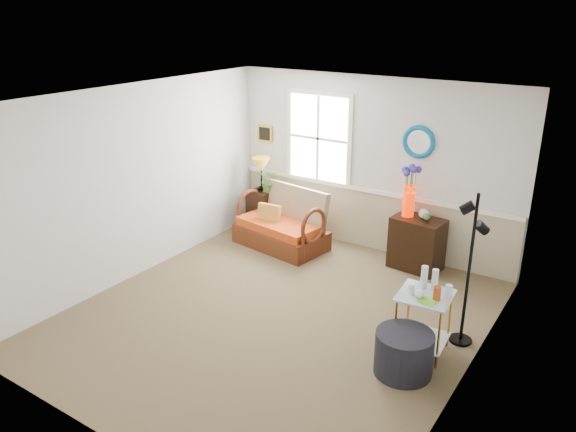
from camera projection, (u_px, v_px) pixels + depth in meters
The scene contains 19 objects.
floor at pixel (276, 315), 6.78m from camera, with size 4.50×5.00×0.01m, color brown.
ceiling at pixel (274, 99), 5.87m from camera, with size 4.50×5.00×0.01m, color white.
walls at pixel (275, 215), 6.33m from camera, with size 4.51×5.01×2.60m.
wainscot at pixel (368, 220), 8.56m from camera, with size 4.46×0.02×0.90m, color tan.
chair_rail at pixel (369, 190), 8.39m from camera, with size 4.46×0.04×0.06m, color white.
window at pixel (319, 138), 8.61m from camera, with size 1.14×0.06×1.44m, color white, non-canonical shape.
picture at pixel (265, 134), 9.16m from camera, with size 0.28×0.03×0.28m, color #AF8D28.
mirror at pixel (419, 142), 7.74m from camera, with size 0.47×0.47×0.07m, color #0077AC.
loveseat at pixel (281, 219), 8.59m from camera, with size 1.38×0.78×0.90m, color brown, non-canonical shape.
throw_pillow at pixel (269, 216), 8.62m from camera, with size 0.37×0.09×0.37m, color #C45722, non-canonical shape.
lamp_stand at pixel (262, 210), 9.27m from camera, with size 0.39×0.39×0.68m, color black, non-canonical shape.
table_lamp at pixel (261, 174), 9.09m from camera, with size 0.30×0.30×0.54m, color gold, non-canonical shape.
potted_plant at pixel (270, 183), 9.02m from camera, with size 0.36×0.40×0.31m, color #41722E.
cabinet at pixel (417, 244), 7.89m from camera, with size 0.70×0.45×0.75m, color black, non-canonical shape.
flower_vase at pixel (409, 191), 7.73m from camera, with size 0.21×0.21×0.73m, color #F82200, non-canonical shape.
side_table at pixel (423, 323), 5.97m from camera, with size 0.54×0.54×0.69m, color #A46520, non-canonical shape.
tabletop_items at pixel (430, 284), 5.81m from camera, with size 0.42×0.42×0.25m, color silver, non-canonical shape.
floor_lamp at pixel (469, 271), 5.96m from camera, with size 0.25×0.25×1.74m, color black, non-canonical shape.
ottoman at pixel (404, 353), 5.66m from camera, with size 0.59×0.59×0.46m, color black.
Camera 1 is at (3.39, -4.86, 3.52)m, focal length 35.00 mm.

